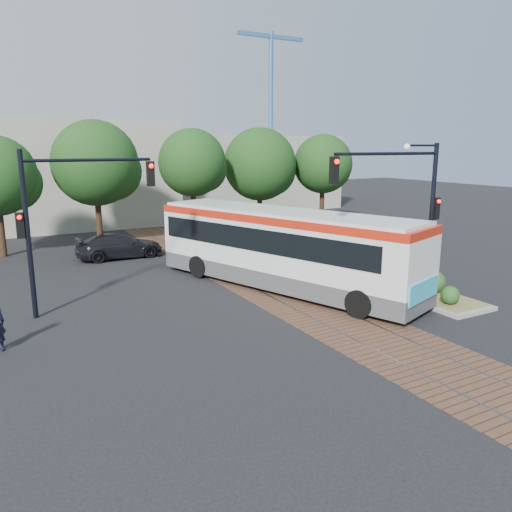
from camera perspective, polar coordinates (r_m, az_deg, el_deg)
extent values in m
plane|color=black|center=(19.40, 6.71, -5.93)|extent=(120.00, 120.00, 0.00)
cube|color=brown|center=(22.62, 0.82, -3.15)|extent=(3.60, 40.00, 0.01)
cube|color=slate|center=(22.27, -0.86, -3.38)|extent=(0.06, 40.00, 0.01)
cube|color=slate|center=(22.98, 2.45, -2.89)|extent=(0.06, 40.00, 0.01)
cylinder|color=#382314|center=(31.28, -27.08, 2.51)|extent=(0.36, 0.36, 2.86)
cylinder|color=#382314|center=(32.65, -17.50, 3.91)|extent=(0.36, 0.36, 3.12)
sphere|color=#133D17|center=(32.35, -17.91, 10.06)|extent=(5.20, 5.20, 5.20)
cylinder|color=#382314|center=(33.56, -7.14, 4.83)|extent=(0.36, 0.36, 3.39)
sphere|color=#133D17|center=(33.29, -7.30, 10.54)|extent=(4.40, 4.40, 4.40)
cylinder|color=#382314|center=(36.67, 0.43, 5.15)|extent=(0.36, 0.36, 2.86)
sphere|color=#133D17|center=(36.39, 0.44, 10.44)|extent=(5.20, 5.20, 5.20)
cylinder|color=#382314|center=(38.68, 7.52, 5.62)|extent=(0.36, 0.36, 3.12)
sphere|color=#133D17|center=(38.44, 7.66, 10.38)|extent=(4.40, 4.40, 4.40)
cube|color=#ADA899|center=(43.06, -25.40, 8.49)|extent=(22.00, 12.00, 8.00)
cube|color=#ADA899|center=(50.44, -1.98, 9.50)|extent=(18.00, 10.00, 7.00)
cylinder|color=#3F72B2|center=(56.84, 1.68, 15.38)|extent=(0.50, 0.50, 18.00)
cube|color=#3F72B2|center=(57.90, 1.73, 23.81)|extent=(8.00, 0.40, 0.40)
cube|color=#48484A|center=(21.85, 2.99, -2.16)|extent=(6.77, 12.87, 0.74)
cube|color=white|center=(21.55, 3.03, 1.39)|extent=(6.79, 12.88, 2.01)
cube|color=black|center=(21.69, 2.38, 2.32)|extent=(6.42, 11.70, 0.95)
cube|color=red|center=(21.36, 3.06, 4.46)|extent=(6.83, 12.89, 0.32)
cube|color=white|center=(21.33, 3.07, 5.03)|extent=(6.56, 12.45, 0.15)
cube|color=black|center=(18.34, 18.37, 0.16)|extent=(1.64, 0.69, 0.95)
cube|color=#32A9CB|center=(18.57, 18.61, -3.76)|extent=(2.22, 0.84, 0.74)
cube|color=orange|center=(22.15, 7.38, -0.07)|extent=(1.66, 4.51, 1.17)
cylinder|color=black|center=(18.45, 11.76, -5.36)|extent=(0.71, 1.12, 1.06)
cylinder|color=black|center=(20.52, 15.17, -3.71)|extent=(0.71, 1.12, 1.06)
cylinder|color=black|center=(23.70, -6.51, -1.20)|extent=(0.71, 1.12, 1.06)
cylinder|color=black|center=(25.34, -2.42, -0.23)|extent=(0.71, 1.12, 1.06)
cube|color=gray|center=(21.75, 18.66, -4.27)|extent=(2.20, 5.20, 0.15)
cube|color=olive|center=(21.72, 18.68, -3.98)|extent=(1.90, 4.80, 0.08)
sphere|color=#1E4719|center=(20.32, 21.30, -4.15)|extent=(0.70, 0.70, 0.70)
sphere|color=#1E4719|center=(21.68, 19.70, -2.74)|extent=(0.90, 0.90, 0.90)
sphere|color=#1E4719|center=(22.40, 15.79, -2.14)|extent=(0.80, 0.80, 0.80)
sphere|color=#1E4719|center=(23.24, 16.15, -1.89)|extent=(0.60, 0.60, 0.60)
cylinder|color=black|center=(21.46, 19.40, 4.05)|extent=(0.18, 0.18, 6.00)
cylinder|color=black|center=(19.47, 14.93, 11.24)|extent=(5.00, 0.12, 0.12)
cube|color=black|center=(17.85, 8.92, 9.66)|extent=(0.28, 0.22, 0.95)
sphere|color=#FF190C|center=(17.73, 9.23, 10.60)|extent=(0.18, 0.18, 0.18)
cube|color=black|center=(21.57, 19.86, 5.13)|extent=(0.26, 0.20, 0.90)
sphere|color=#FF190C|center=(21.45, 20.18, 5.88)|extent=(0.16, 0.16, 0.16)
cube|color=white|center=(21.30, 19.23, 2.91)|extent=(0.04, 0.45, 0.55)
cube|color=yellow|center=(21.41, 19.11, 1.20)|extent=(0.04, 0.45, 0.45)
cylinder|color=black|center=(20.67, 18.47, 11.90)|extent=(1.60, 0.08, 0.08)
sphere|color=silver|center=(20.09, 16.87, 11.86)|extent=(0.24, 0.24, 0.24)
cylinder|color=black|center=(19.21, -24.61, 2.06)|extent=(0.18, 0.18, 6.00)
cylinder|color=black|center=(19.25, -18.55, 10.37)|extent=(4.50, 0.12, 0.12)
cube|color=black|center=(19.81, -11.96, 9.18)|extent=(0.28, 0.22, 0.95)
sphere|color=#FF190C|center=(19.67, -11.88, 10.04)|extent=(0.18, 0.18, 0.18)
cube|color=black|center=(19.14, -25.37, 3.17)|extent=(0.26, 0.20, 0.90)
sphere|color=#FF190C|center=(18.97, -25.43, 4.01)|extent=(0.16, 0.16, 0.16)
imported|color=black|center=(28.67, -15.35, 1.14)|extent=(4.72, 1.93, 1.37)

